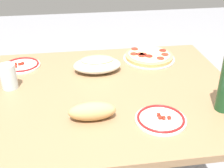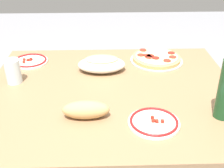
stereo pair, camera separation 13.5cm
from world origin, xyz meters
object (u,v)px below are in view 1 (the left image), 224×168
dining_table (112,113)px  side_plate_near (161,119)px  side_plate_far (22,65)px  bread_loaf (92,111)px  baked_pasta_dish (97,64)px  water_glass (9,76)px  pepperoni_pizza (149,56)px

dining_table → side_plate_near: 0.33m
side_plate_far → bread_loaf: size_ratio=1.02×
baked_pasta_dish → side_plate_near: size_ratio=1.21×
dining_table → side_plate_near: (-0.15, 0.27, 0.13)m
water_glass → side_plate_far: (-0.03, -0.22, -0.05)m
dining_table → baked_pasta_dish: size_ratio=4.79×
baked_pasta_dish → bread_loaf: bearing=81.5°
side_plate_near → side_plate_far: 0.82m
dining_table → baked_pasta_dish: (0.05, -0.20, 0.17)m
pepperoni_pizza → side_plate_far: pepperoni_pizza is taller
baked_pasta_dish → water_glass: water_glass is taller
dining_table → side_plate_far: 0.55m
dining_table → pepperoni_pizza: pepperoni_pizza is taller
dining_table → baked_pasta_dish: 0.26m
bread_loaf → dining_table: bearing=-116.9°
pepperoni_pizza → side_plate_near: (0.10, 0.58, -0.01)m
baked_pasta_dish → pepperoni_pizza: bearing=-159.3°
water_glass → bread_loaf: size_ratio=0.63×
water_glass → bread_loaf: 0.46m
baked_pasta_dish → water_glass: 0.43m
water_glass → side_plate_far: water_glass is taller
baked_pasta_dish → bread_loaf: size_ratio=1.30×
side_plate_near → pepperoni_pizza: bearing=-100.2°
baked_pasta_dish → side_plate_near: bearing=113.0°
side_plate_far → baked_pasta_dish: bearing=163.6°
baked_pasta_dish → side_plate_near: baked_pasta_dish is taller
side_plate_near → bread_loaf: size_ratio=1.07×
side_plate_far → bread_loaf: bearing=121.8°
water_glass → side_plate_far: size_ratio=0.61×
baked_pasta_dish → side_plate_near: 0.50m
pepperoni_pizza → side_plate_near: bearing=79.8°
baked_pasta_dish → side_plate_near: (-0.20, 0.46, -0.03)m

